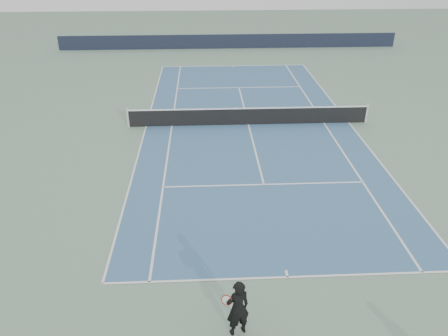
{
  "coord_description": "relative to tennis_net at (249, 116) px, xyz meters",
  "views": [
    {
      "loc": [
        -2.4,
        -21.72,
        9.06
      ],
      "look_at": [
        -1.66,
        -6.92,
        1.1
      ],
      "focal_mm": 35.0,
      "sensor_mm": 36.0,
      "label": 1
    }
  ],
  "objects": [
    {
      "name": "ground",
      "position": [
        0.0,
        0.0,
        -0.5
      ],
      "size": [
        80.0,
        80.0,
        0.0
      ],
      "primitive_type": "plane",
      "color": "slate"
    },
    {
      "name": "court_surface",
      "position": [
        0.0,
        0.0,
        -0.5
      ],
      "size": [
        10.97,
        23.77,
        0.01
      ],
      "primitive_type": "cube",
      "color": "#396187",
      "rests_on": "ground"
    },
    {
      "name": "tennis_net",
      "position": [
        0.0,
        0.0,
        0.0
      ],
      "size": [
        12.9,
        0.1,
        1.07
      ],
      "color": "silver",
      "rests_on": "ground"
    },
    {
      "name": "windscreen_far",
      "position": [
        0.0,
        17.88,
        0.1
      ],
      "size": [
        30.0,
        0.25,
        1.2
      ],
      "primitive_type": "cube",
      "color": "black",
      "rests_on": "ground"
    },
    {
      "name": "tennis_player",
      "position": [
        -1.66,
        -13.83,
        0.35
      ],
      "size": [
        0.83,
        0.64,
        1.7
      ],
      "color": "black",
      "rests_on": "ground"
    }
  ]
}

